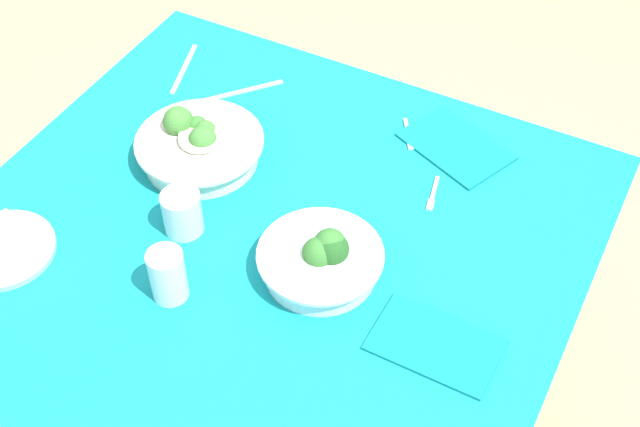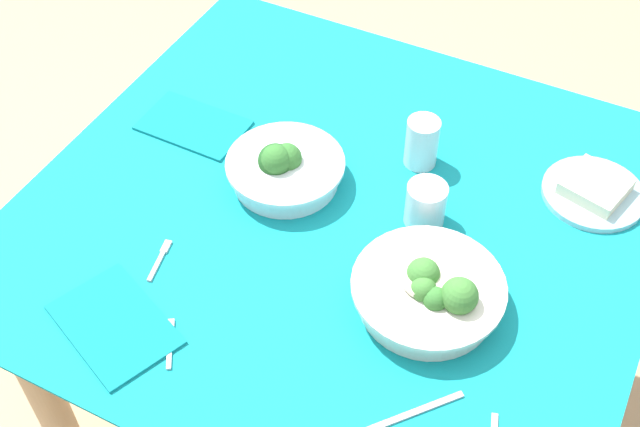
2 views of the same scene
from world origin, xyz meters
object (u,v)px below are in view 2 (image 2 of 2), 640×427
(fork_by_far_bowl, at_px, (170,341))
(napkin_folded_lower, at_px, (115,325))
(bread_side_plate, at_px, (594,190))
(napkin_folded_upper, at_px, (193,125))
(broccoli_bowl_far, at_px, (284,168))
(water_glass_side, at_px, (426,204))
(water_glass_center, at_px, (422,142))
(fork_by_near_bowl, at_px, (160,258))
(table_knife_right, at_px, (401,417))
(broccoli_bowl_near, at_px, (429,292))

(fork_by_far_bowl, height_order, napkin_folded_lower, napkin_folded_lower)
(bread_side_plate, relative_size, napkin_folded_upper, 0.91)
(bread_side_plate, height_order, fork_by_far_bowl, bread_side_plate)
(broccoli_bowl_far, bearing_deg, water_glass_side, 5.40)
(water_glass_side, xyz_separation_m, napkin_folded_upper, (-0.52, 0.03, -0.04))
(water_glass_center, relative_size, fork_by_near_bowl, 1.09)
(bread_side_plate, bearing_deg, table_knife_right, -103.28)
(bread_side_plate, bearing_deg, napkin_folded_upper, -167.30)
(water_glass_center, distance_m, water_glass_side, 0.16)
(napkin_folded_upper, bearing_deg, water_glass_side, -3.08)
(broccoli_bowl_far, height_order, fork_by_near_bowl, broccoli_bowl_far)
(broccoli_bowl_near, xyz_separation_m, napkin_folded_lower, (-0.45, -0.27, -0.03))
(broccoli_bowl_near, height_order, fork_by_far_bowl, broccoli_bowl_near)
(water_glass_center, xyz_separation_m, fork_by_far_bowl, (-0.20, -0.58, -0.05))
(table_knife_right, bearing_deg, fork_by_far_bowl, -42.92)
(broccoli_bowl_far, distance_m, bread_side_plate, 0.59)
(water_glass_center, bearing_deg, bread_side_plate, 10.84)
(bread_side_plate, height_order, table_knife_right, bread_side_plate)
(broccoli_bowl_near, distance_m, napkin_folded_upper, 0.63)
(fork_by_near_bowl, bearing_deg, napkin_folded_lower, 172.46)
(fork_by_far_bowl, height_order, napkin_folded_upper, napkin_folded_upper)
(napkin_folded_upper, bearing_deg, fork_by_near_bowl, -66.77)
(napkin_folded_lower, bearing_deg, water_glass_side, 50.66)
(fork_by_near_bowl, xyz_separation_m, table_knife_right, (0.50, -0.09, -0.00))
(table_knife_right, bearing_deg, broccoli_bowl_near, -127.83)
(broccoli_bowl_near, relative_size, fork_by_far_bowl, 2.96)
(fork_by_near_bowl, bearing_deg, fork_by_far_bowl, -153.16)
(napkin_folded_upper, bearing_deg, bread_side_plate, 12.70)
(broccoli_bowl_near, xyz_separation_m, bread_side_plate, (0.18, 0.38, -0.02))
(broccoli_bowl_far, relative_size, water_glass_center, 2.21)
(fork_by_far_bowl, relative_size, table_knife_right, 0.41)
(fork_by_far_bowl, height_order, fork_by_near_bowl, same)
(water_glass_center, distance_m, fork_by_near_bowl, 0.54)
(bread_side_plate, height_order, napkin_folded_lower, bread_side_plate)
(napkin_folded_upper, distance_m, napkin_folded_lower, 0.50)
(water_glass_side, bearing_deg, water_glass_center, 114.93)
(broccoli_bowl_far, xyz_separation_m, fork_by_far_bowl, (0.01, -0.41, -0.03))
(broccoli_bowl_far, xyz_separation_m, napkin_folded_lower, (-0.09, -0.42, -0.03))
(broccoli_bowl_near, height_order, napkin_folded_upper, broccoli_bowl_near)
(fork_by_far_bowl, xyz_separation_m, napkin_folded_lower, (-0.10, -0.01, 0.00))
(water_glass_center, height_order, table_knife_right, water_glass_center)
(broccoli_bowl_far, bearing_deg, bread_side_plate, 23.11)
(fork_by_far_bowl, bearing_deg, napkin_folded_upper, -3.24)
(bread_side_plate, distance_m, fork_by_far_bowl, 0.83)
(water_glass_center, bearing_deg, table_knife_right, -70.54)
(water_glass_side, height_order, napkin_folded_lower, water_glass_side)
(bread_side_plate, xyz_separation_m, fork_by_far_bowl, (-0.53, -0.64, -0.01))
(bread_side_plate, xyz_separation_m, water_glass_side, (-0.26, -0.20, 0.03))
(bread_side_plate, relative_size, napkin_folded_lower, 0.90)
(fork_by_far_bowl, bearing_deg, broccoli_bowl_far, -30.48)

